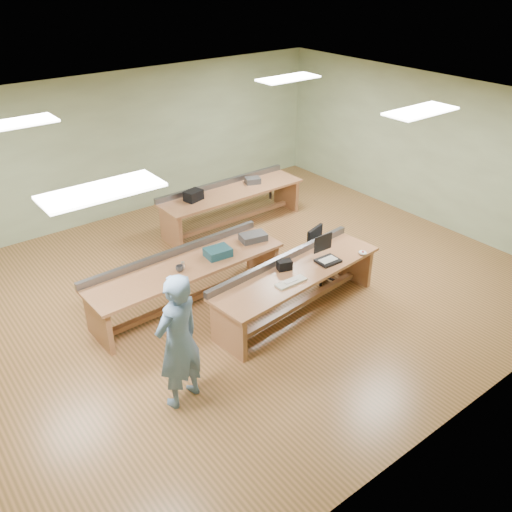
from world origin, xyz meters
The scene contains 22 objects.
floor centered at (0.00, 0.00, 0.00)m, with size 10.00×10.00×0.00m, color #935F37.
ceiling centered at (0.00, 0.00, 3.00)m, with size 10.00×10.00×0.00m, color silver.
wall_back centered at (0.00, 4.00, 1.50)m, with size 10.00×0.04×3.00m, color #9DB388.
wall_front centered at (0.00, -4.00, 1.50)m, with size 10.00×0.04×3.00m, color #9DB388.
wall_right centered at (5.00, 0.00, 1.50)m, with size 0.04×8.00×3.00m, color #9DB388.
fluor_panels centered at (0.00, 0.00, 2.97)m, with size 6.20×3.50×0.03m.
workbench_front centered at (0.54, -1.07, 0.56)m, with size 3.11×1.10×0.86m.
workbench_mid centered at (-0.72, 0.14, 0.57)m, with size 3.31×0.97×0.86m.
workbench_back centered at (1.59, 2.14, 0.56)m, with size 3.15×0.85×0.86m.
person centered at (-1.90, -1.68, 0.93)m, with size 0.68×0.44×1.86m, color #697FAB.
laptop_base centered at (1.10, -1.19, 0.77)m, with size 0.36×0.29×0.04m, color black.
laptop_screen centered at (1.10, -1.05, 1.03)m, with size 0.36×0.02×0.28m, color black.
keyboard centered at (0.23, -1.31, 0.76)m, with size 0.50×0.17×0.03m, color beige.
trackball_mouse centered at (1.71, -1.36, 0.78)m, with size 0.12×0.14×0.06m, color white.
camera_bag centered at (0.41, -0.94, 0.83)m, with size 0.22×0.14×0.15m, color black.
task_chair centered at (1.54, -0.62, 0.35)m, with size 0.63×0.63×0.94m.
parts_bin_teal centered at (-0.17, 0.03, 0.82)m, with size 0.40×0.30×0.14m, color #163D48.
parts_bin_grey centered at (0.61, 0.12, 0.81)m, with size 0.44×0.28×0.12m, color #343437.
mug centered at (-0.90, -0.01, 0.80)m, with size 0.12×0.12×0.10m, color #343437.
drinks_can centered at (-0.82, 0.04, 0.81)m, with size 0.06×0.06×0.11m, color silver.
storage_box_back centered at (0.72, 2.18, 0.85)m, with size 0.35×0.25×0.20m, color black.
tray_back centered at (2.18, 2.18, 0.81)m, with size 0.31×0.22×0.12m, color #343437.
Camera 1 is at (-4.33, -6.35, 5.03)m, focal length 38.00 mm.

